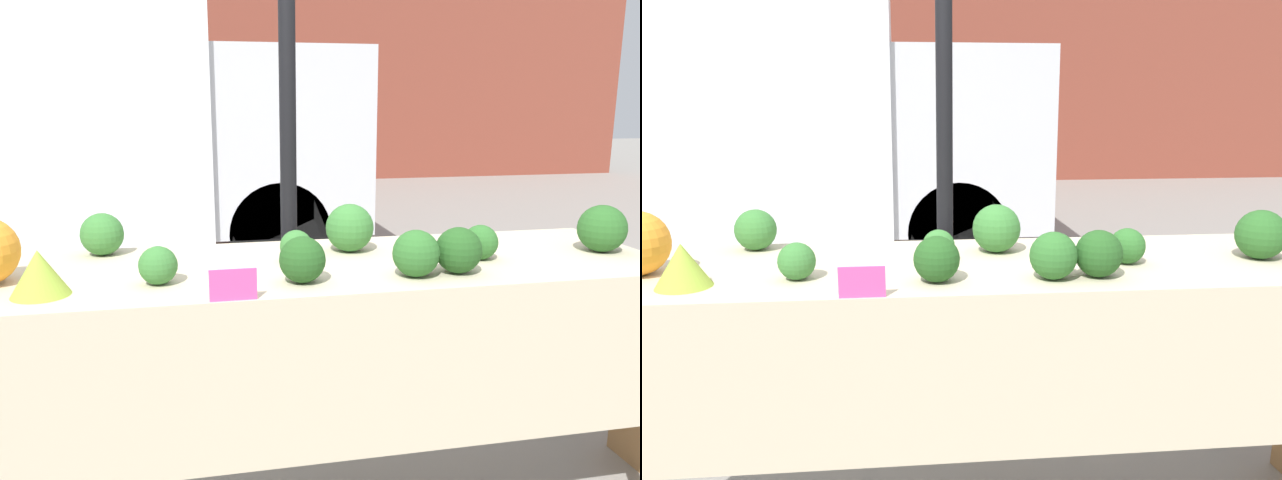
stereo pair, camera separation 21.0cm
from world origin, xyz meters
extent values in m
cube|color=brown|center=(0.00, 9.64, 3.00)|extent=(16.00, 0.60, 5.99)
cylinder|color=black|center=(-0.01, 0.60, 1.11)|extent=(0.07, 0.07, 2.22)
cube|color=silver|center=(0.39, 3.64, 1.12)|extent=(1.29, 1.70, 1.50)
cylinder|color=black|center=(0.26, 2.90, 0.41)|extent=(0.82, 0.22, 0.82)
cylinder|color=black|center=(0.26, 4.38, 0.41)|extent=(0.82, 0.22, 0.82)
cube|color=beige|center=(0.00, 0.00, 0.89)|extent=(2.39, 0.73, 0.03)
cube|color=beige|center=(0.00, -0.36, 0.62)|extent=(2.39, 0.01, 0.50)
cylinder|color=black|center=(-1.13, 0.31, 0.44)|extent=(0.05, 0.05, 0.87)
cylinder|color=black|center=(1.13, 0.31, 0.44)|extent=(0.05, 0.05, 0.87)
cone|color=#93B238|center=(-0.85, -0.20, 0.97)|extent=(0.17, 0.17, 0.13)
sphere|color=#387533|center=(-0.74, 0.27, 0.98)|extent=(0.15, 0.15, 0.15)
sphere|color=#387533|center=(0.14, 0.15, 0.99)|extent=(0.17, 0.17, 0.17)
sphere|color=#23511E|center=(0.41, -0.21, 0.97)|extent=(0.15, 0.15, 0.15)
sphere|color=#2D6628|center=(0.26, -0.22, 0.97)|extent=(0.15, 0.15, 0.15)
sphere|color=#2D6628|center=(0.55, -0.06, 0.96)|extent=(0.12, 0.12, 0.12)
sphere|color=#23511E|center=(-0.10, -0.22, 0.97)|extent=(0.14, 0.14, 0.14)
sphere|color=#387533|center=(-0.52, -0.15, 0.96)|extent=(0.12, 0.12, 0.12)
sphere|color=#387533|center=(-0.08, 0.03, 0.96)|extent=(0.11, 0.11, 0.11)
sphere|color=#285B23|center=(1.04, -0.04, 0.99)|extent=(0.17, 0.17, 0.17)
cube|color=#EF4793|center=(-0.32, -0.35, 0.95)|extent=(0.13, 0.01, 0.09)
camera|label=1|loc=(-0.41, -2.01, 1.44)|focal=35.00mm
camera|label=2|loc=(-0.21, -2.04, 1.44)|focal=35.00mm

